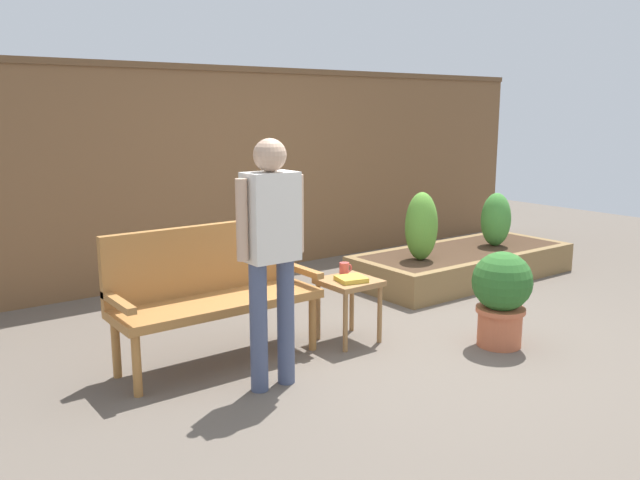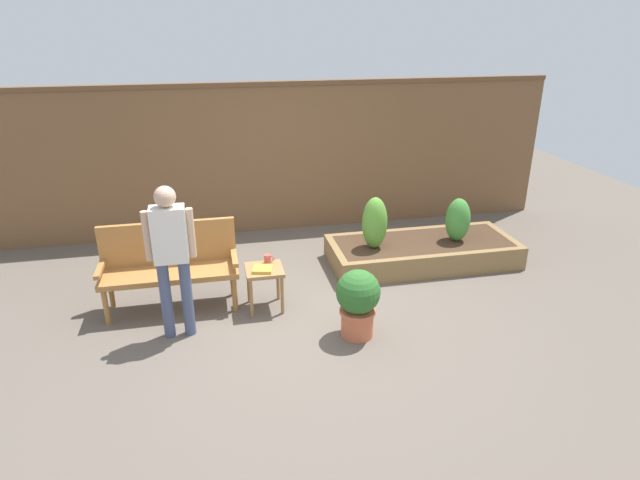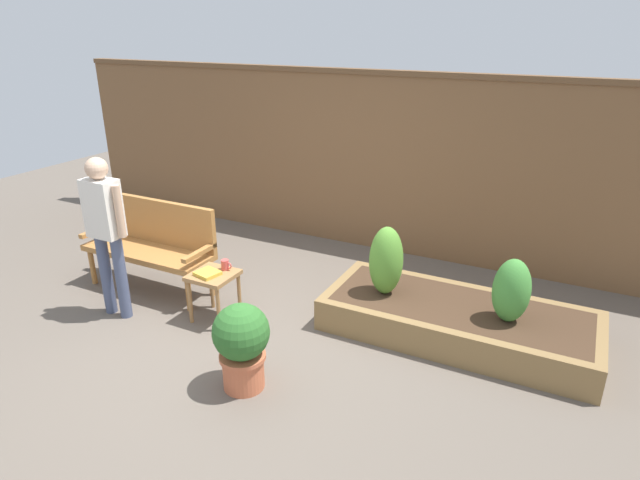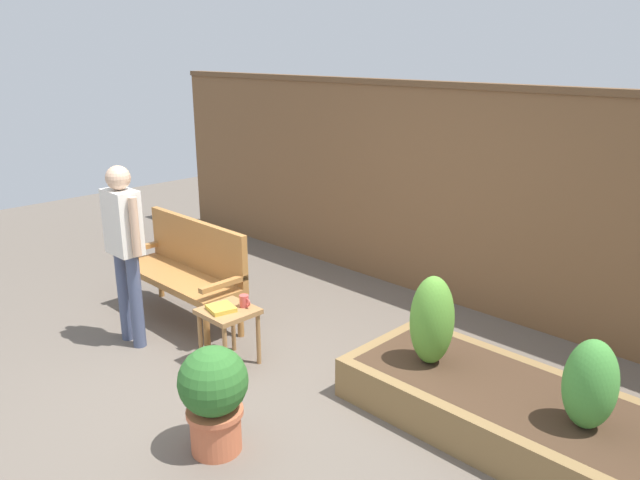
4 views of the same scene
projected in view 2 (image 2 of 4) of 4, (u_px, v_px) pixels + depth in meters
The scene contains 11 objects.
ground_plane at pixel (306, 313), 5.78m from camera, with size 14.00×14.00×0.00m, color #60564C.
fence_back at pixel (271, 158), 7.71m from camera, with size 8.40×0.14×2.16m.
garden_bench at pixel (169, 260), 5.75m from camera, with size 1.44×0.48×0.94m.
side_table at pixel (264, 275), 5.74m from camera, with size 0.40×0.40×0.48m.
cup_on_table at pixel (268, 259), 5.81m from camera, with size 0.11×0.07×0.10m.
book_on_table at pixel (263, 269), 5.65m from camera, with size 0.20×0.19×0.03m, color gold.
potted_boxwood at pixel (358, 300), 5.23m from camera, with size 0.44×0.44×0.71m.
raised_planter_bed at pixel (422, 252), 6.93m from camera, with size 2.40×1.00×0.30m.
shrub_near_bench at pixel (375, 223), 6.56m from camera, with size 0.31×0.31×0.66m.
shrub_far_corner at pixel (458, 220), 6.79m from camera, with size 0.31×0.31×0.56m.
person_by_bench at pixel (171, 250), 5.04m from camera, with size 0.47×0.20×1.56m.
Camera 2 is at (-0.90, -4.95, 2.96)m, focal length 29.93 mm.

